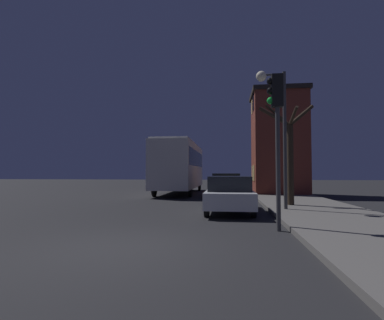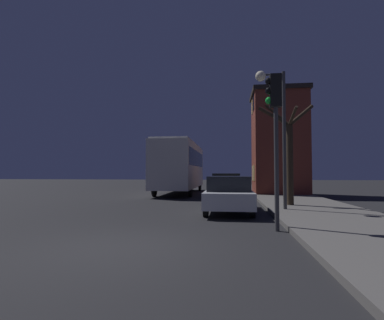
% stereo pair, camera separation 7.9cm
% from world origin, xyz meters
% --- Properties ---
extents(ground_plane, '(120.00, 120.00, 0.00)m').
position_xyz_m(ground_plane, '(0.00, 0.00, 0.00)').
color(ground_plane, black).
extents(brick_building, '(3.78, 3.85, 7.24)m').
position_xyz_m(brick_building, '(5.78, 15.62, 3.78)').
color(brick_building, brown).
rests_on(brick_building, sidewalk).
extents(streetlamp, '(1.18, 0.42, 5.55)m').
position_xyz_m(streetlamp, '(4.07, 6.06, 4.02)').
color(streetlamp, '#38383A').
rests_on(streetlamp, sidewalk).
extents(traffic_light, '(0.43, 0.24, 4.27)m').
position_xyz_m(traffic_light, '(3.50, 2.18, 3.07)').
color(traffic_light, '#38383A').
rests_on(traffic_light, ground).
extents(bare_tree, '(2.48, 1.37, 4.59)m').
position_xyz_m(bare_tree, '(4.92, 7.67, 2.56)').
color(bare_tree, '#2D2319').
rests_on(bare_tree, sidewalk).
extents(bus, '(2.58, 10.01, 3.77)m').
position_xyz_m(bus, '(-1.43, 16.34, 2.23)').
color(bus, beige).
rests_on(bus, ground).
extents(car_near_lane, '(1.81, 4.28, 1.43)m').
position_xyz_m(car_near_lane, '(2.25, 5.85, 0.74)').
color(car_near_lane, '#B7BABF').
rests_on(car_near_lane, ground).
extents(car_mid_lane, '(1.85, 4.78, 1.53)m').
position_xyz_m(car_mid_lane, '(2.09, 12.94, 0.78)').
color(car_mid_lane, olive).
rests_on(car_mid_lane, ground).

